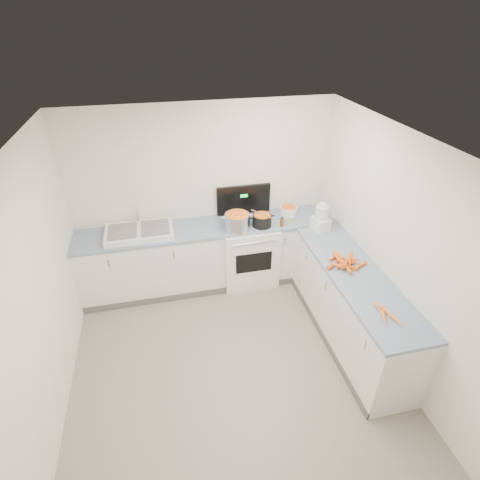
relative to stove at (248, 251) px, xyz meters
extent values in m
cube|color=white|center=(-0.55, 0.01, -0.02)|extent=(3.50, 0.60, 0.90)
cube|color=#7C96B0|center=(-0.55, 0.01, 0.45)|extent=(3.50, 0.62, 0.04)
cube|color=white|center=(0.90, -1.39, -0.02)|extent=(0.60, 2.20, 0.90)
cube|color=#7C96B0|center=(0.90, -1.39, 0.45)|extent=(0.62, 2.20, 0.04)
cube|color=white|center=(0.00, -0.01, -0.02)|extent=(0.76, 0.65, 0.90)
cube|color=black|center=(0.00, 0.29, 0.68)|extent=(0.76, 0.05, 0.42)
cube|color=white|center=(-1.45, 0.01, 0.50)|extent=(0.86, 0.52, 0.07)
cube|color=slate|center=(-1.65, 0.01, 0.54)|extent=(0.36, 0.42, 0.01)
cube|color=slate|center=(-1.25, 0.01, 0.54)|extent=(0.36, 0.42, 0.01)
cylinder|color=silver|center=(-1.45, 0.23, 0.66)|extent=(0.03, 0.03, 0.24)
cylinder|color=silver|center=(-0.19, -0.14, 0.57)|extent=(0.35, 0.35, 0.24)
cylinder|color=black|center=(0.16, -0.12, 0.54)|extent=(0.32, 0.32, 0.18)
cylinder|color=#AD7A47|center=(0.16, -0.12, 0.64)|extent=(0.22, 0.32, 0.02)
cylinder|color=white|center=(0.61, 0.11, 0.52)|extent=(0.33, 0.33, 0.12)
cylinder|color=#593319|center=(0.41, -0.20, 0.53)|extent=(0.05, 0.05, 0.12)
cylinder|color=#E5B266|center=(0.56, -0.14, 0.51)|extent=(0.05, 0.05, 0.09)
cube|color=white|center=(0.88, -0.39, 0.55)|extent=(0.23, 0.26, 0.16)
cylinder|color=silver|center=(0.88, -0.39, 0.72)|extent=(0.17, 0.17, 0.17)
cylinder|color=white|center=(0.88, -0.39, 0.82)|extent=(0.10, 0.10, 0.04)
cone|color=orange|center=(0.80, -1.10, 0.49)|extent=(0.08, 0.21, 0.04)
cone|color=orange|center=(0.97, -1.10, 0.49)|extent=(0.12, 0.18, 0.04)
cone|color=orange|center=(0.88, -1.29, 0.49)|extent=(0.21, 0.10, 0.05)
cone|color=orange|center=(0.97, -1.29, 0.49)|extent=(0.20, 0.13, 0.05)
cone|color=orange|center=(0.78, -1.06, 0.49)|extent=(0.18, 0.12, 0.04)
cone|color=orange|center=(0.97, -1.28, 0.49)|extent=(0.19, 0.14, 0.05)
cone|color=orange|center=(0.87, -1.21, 0.49)|extent=(0.19, 0.06, 0.04)
cone|color=orange|center=(0.85, -1.10, 0.49)|extent=(0.18, 0.16, 0.05)
cone|color=orange|center=(0.84, -1.18, 0.49)|extent=(0.21, 0.12, 0.05)
cone|color=orange|center=(0.69, -1.21, 0.49)|extent=(0.19, 0.13, 0.05)
cone|color=orange|center=(0.84, -1.05, 0.49)|extent=(0.13, 0.20, 0.05)
cone|color=orange|center=(0.75, -1.24, 0.49)|extent=(0.18, 0.16, 0.05)
cone|color=orange|center=(0.84, -1.20, 0.49)|extent=(0.13, 0.22, 0.05)
cone|color=orange|center=(0.96, -1.20, 0.51)|extent=(0.07, 0.18, 0.04)
cone|color=orange|center=(0.84, -1.20, 0.51)|extent=(0.11, 0.17, 0.04)
cone|color=orange|center=(0.84, -1.20, 0.50)|extent=(0.17, 0.13, 0.04)
cone|color=orange|center=(0.80, -1.31, 0.51)|extent=(0.06, 0.20, 0.05)
cone|color=orange|center=(0.77, -1.12, 0.53)|extent=(0.05, 0.20, 0.04)
cone|color=orange|center=(0.94, -1.19, 0.51)|extent=(0.19, 0.07, 0.04)
cone|color=orange|center=(0.81, -1.26, 0.53)|extent=(0.16, 0.15, 0.05)
cone|color=orange|center=(0.88, -1.22, 0.52)|extent=(0.12, 0.19, 0.04)
cone|color=orange|center=(0.70, -1.23, 0.51)|extent=(0.16, 0.16, 0.04)
cone|color=orange|center=(0.89, -2.15, 0.49)|extent=(0.07, 0.17, 0.04)
cone|color=orange|center=(0.80, -2.09, 0.49)|extent=(0.09, 0.18, 0.04)
cone|color=orange|center=(0.87, -2.03, 0.49)|extent=(0.05, 0.17, 0.04)
cone|color=orange|center=(0.82, -1.97, 0.49)|extent=(0.05, 0.17, 0.04)
cube|color=tan|center=(-1.56, 0.14, 0.54)|extent=(0.04, 0.02, 0.00)
cube|color=tan|center=(-1.64, -0.05, 0.54)|extent=(0.02, 0.04, 0.00)
cube|color=tan|center=(-1.63, 0.01, 0.54)|extent=(0.05, 0.04, 0.00)
cube|color=tan|center=(-1.61, 0.11, 0.54)|extent=(0.05, 0.03, 0.00)
cube|color=tan|center=(-1.65, -0.02, 0.54)|extent=(0.04, 0.04, 0.00)
cube|color=tan|center=(-1.64, -0.07, 0.54)|extent=(0.05, 0.01, 0.00)
cube|color=tan|center=(-1.75, -0.01, 0.55)|extent=(0.01, 0.04, 0.00)
cube|color=tan|center=(-1.59, 0.05, 0.54)|extent=(0.03, 0.03, 0.00)
cube|color=tan|center=(-1.70, -0.03, 0.54)|extent=(0.04, 0.05, 0.00)
cube|color=tan|center=(-1.76, -0.09, 0.54)|extent=(0.04, 0.03, 0.00)
cube|color=tan|center=(-1.60, -0.03, 0.54)|extent=(0.05, 0.01, 0.00)
cube|color=tan|center=(-1.75, 0.02, 0.54)|extent=(0.03, 0.03, 0.00)
camera|label=1|loc=(-1.10, -4.32, 2.98)|focal=28.00mm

